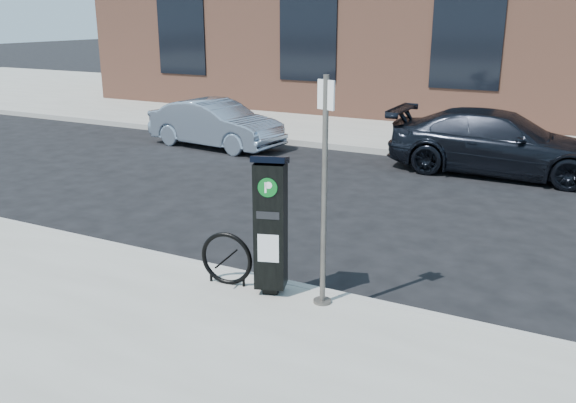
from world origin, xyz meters
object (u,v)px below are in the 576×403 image
Objects in this scene: bike_rack at (227,259)px; car_dark at (499,143)px; parking_kiosk at (271,223)px; sign_pole at (324,196)px; car_silver at (216,124)px.

car_dark is (1.93, 7.80, 0.20)m from bike_rack.
sign_pole reaches higher than parking_kiosk.
bike_rack is 0.15× the size of car_dark.
parking_kiosk is 0.65× the size of sign_pole.
bike_rack is (-1.25, -0.08, -0.96)m from sign_pole.
sign_pole is 0.70× the size of car_silver.
parking_kiosk reaches higher than bike_rack.
sign_pole reaches higher than car_dark.
parking_kiosk is at bearing -2.69° from bike_rack.
car_dark is (1.33, 7.75, -0.34)m from parking_kiosk.
car_silver is (-6.33, 7.22, -0.83)m from sign_pole.
car_silver is at bearing 110.15° from parking_kiosk.
parking_kiosk reaches higher than car_dark.
car_dark is at bearing -79.48° from car_silver.
sign_pole reaches higher than bike_rack.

